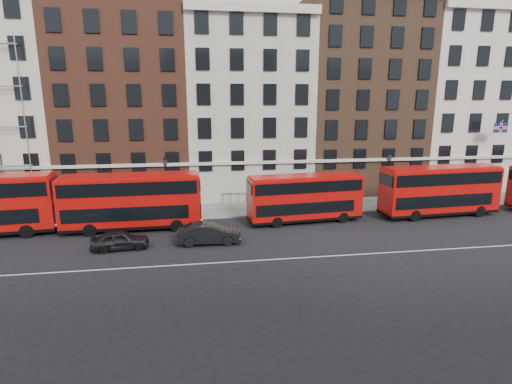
{
  "coord_description": "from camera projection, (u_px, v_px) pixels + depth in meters",
  "views": [
    {
      "loc": [
        -5.72,
        -26.33,
        10.38
      ],
      "look_at": [
        -0.97,
        5.0,
        3.0
      ],
      "focal_mm": 28.0,
      "sensor_mm": 36.0,
      "label": 1
    }
  ],
  "objects": [
    {
      "name": "traffic_light",
      "position": [
        481.0,
        183.0,
        38.96
      ],
      "size": [
        0.25,
        0.45,
        3.27
      ],
      "color": "black",
      "rests_on": "pavement"
    },
    {
      "name": "kerb",
      "position": [
        262.0,
        215.0,
        36.23
      ],
      "size": [
        80.0,
        0.3,
        0.16
      ],
      "primitive_type": "cube",
      "color": "gray",
      "rests_on": "ground"
    },
    {
      "name": "pavement",
      "position": [
        257.0,
        208.0,
        38.64
      ],
      "size": [
        80.0,
        5.0,
        0.15
      ],
      "primitive_type": "cube",
      "color": "gray",
      "rests_on": "ground"
    },
    {
      "name": "bus_d",
      "position": [
        439.0,
        190.0,
        35.92
      ],
      "size": [
        10.98,
        3.32,
        4.55
      ],
      "rotation": [
        0.0,
        0.0,
        0.07
      ],
      "color": "#B30C09",
      "rests_on": "ground"
    },
    {
      "name": "building_terrace",
      "position": [
        244.0,
        101.0,
        43.39
      ],
      "size": [
        64.0,
        11.95,
        22.0
      ],
      "color": "beige",
      "rests_on": "ground"
    },
    {
      "name": "lamp_post_right",
      "position": [
        388.0,
        177.0,
        38.16
      ],
      "size": [
        0.44,
        0.44,
        5.33
      ],
      "color": "black",
      "rests_on": "pavement"
    },
    {
      "name": "road_centre_line",
      "position": [
        286.0,
        259.0,
        26.61
      ],
      "size": [
        70.0,
        0.12,
        0.01
      ],
      "primitive_type": "cube",
      "color": "white",
      "rests_on": "ground"
    },
    {
      "name": "lamp_post_left",
      "position": [
        166.0,
        184.0,
        35.36
      ],
      "size": [
        0.44,
        0.44,
        5.33
      ],
      "color": "black",
      "rests_on": "pavement"
    },
    {
      "name": "ground",
      "position": [
        280.0,
        248.0,
        28.54
      ],
      "size": [
        120.0,
        120.0,
        0.0
      ],
      "primitive_type": "plane",
      "color": "black",
      "rests_on": "ground"
    },
    {
      "name": "bus_c",
      "position": [
        305.0,
        197.0,
        34.15
      ],
      "size": [
        9.98,
        3.23,
        4.12
      ],
      "rotation": [
        0.0,
        0.0,
        0.09
      ],
      "color": "#B30C09",
      "rests_on": "ground"
    },
    {
      "name": "car_rear",
      "position": [
        120.0,
        240.0,
        28.2
      ],
      "size": [
        4.08,
        1.98,
        1.34
      ],
      "primitive_type": "imported",
      "rotation": [
        0.0,
        0.0,
        1.67
      ],
      "color": "black",
      "rests_on": "ground"
    },
    {
      "name": "bus_b",
      "position": [
        131.0,
        201.0,
        32.01
      ],
      "size": [
        10.95,
        2.89,
        4.58
      ],
      "rotation": [
        0.0,
        0.0,
        0.02
      ],
      "color": "#B30C09",
      "rests_on": "ground"
    },
    {
      "name": "iron_railings",
      "position": [
        254.0,
        197.0,
        40.62
      ],
      "size": [
        6.6,
        0.06,
        1.0
      ],
      "primitive_type": null,
      "color": "black",
      "rests_on": "pavement"
    },
    {
      "name": "car_front",
      "position": [
        209.0,
        233.0,
        29.29
      ],
      "size": [
        4.74,
        1.77,
        1.55
      ],
      "primitive_type": "imported",
      "rotation": [
        0.0,
        0.0,
        1.54
      ],
      "color": "black",
      "rests_on": "ground"
    }
  ]
}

